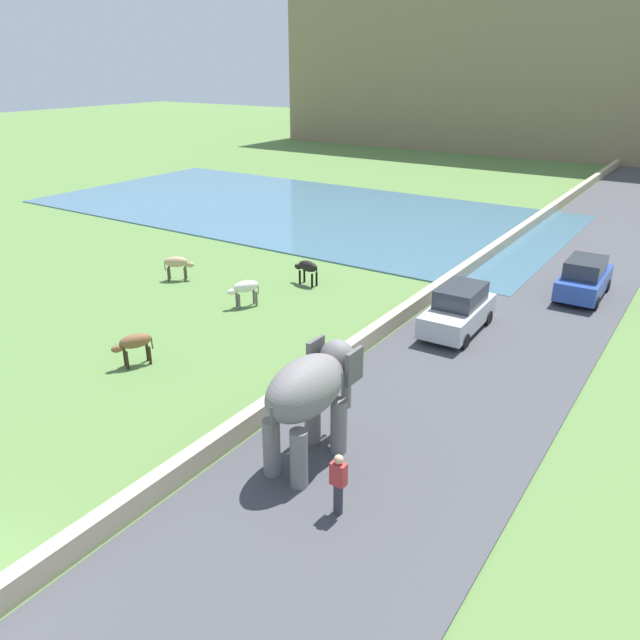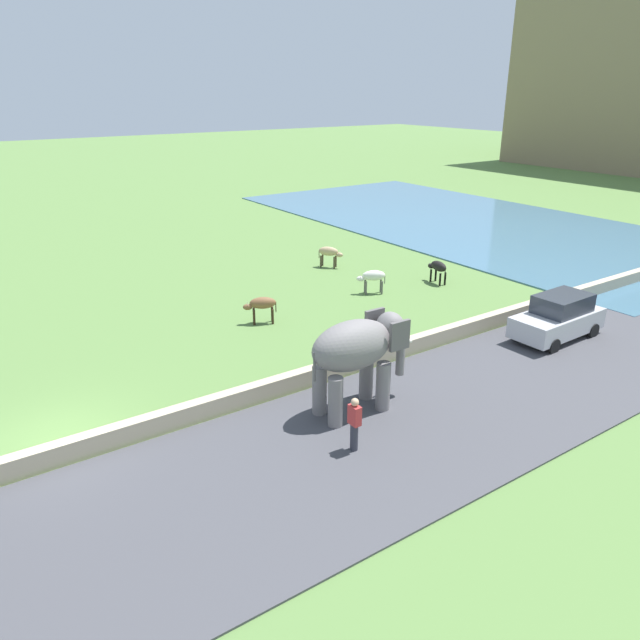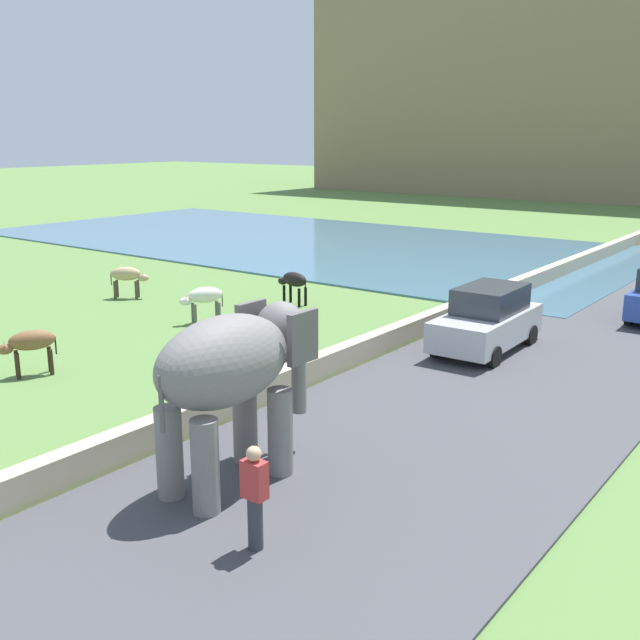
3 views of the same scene
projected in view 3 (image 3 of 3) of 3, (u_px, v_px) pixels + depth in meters
road_surface at (568, 343)px, 21.14m from camera, size 7.00×120.00×0.06m
barrier_wall at (416, 328)px, 21.74m from camera, size 0.40×110.00×0.62m
lake at (300, 241)px, 41.28m from camera, size 36.00×18.00×0.08m
elephant at (234, 370)px, 12.29m from camera, size 1.46×3.47×2.99m
person_beside_elephant at (255, 496)px, 10.46m from camera, size 0.36×0.22×1.63m
car_silver at (487, 320)px, 20.27m from camera, size 1.87×4.04×1.80m
cow_tan at (127, 275)px, 26.88m from camera, size 1.31×1.10×1.15m
cow_brown at (30, 343)px, 18.23m from camera, size 0.92×1.39×1.15m
cow_white at (204, 297)px, 23.34m from camera, size 0.99×1.37×1.15m
cow_black at (294, 281)px, 25.88m from camera, size 1.42×0.59×1.15m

